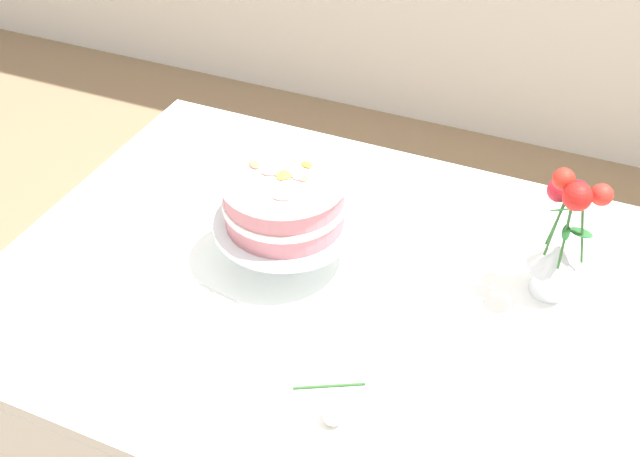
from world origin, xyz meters
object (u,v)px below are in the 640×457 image
Objects in this scene: layer_cake at (284,197)px; dining_table at (339,323)px; cake_stand at (285,227)px; flower_vase at (561,242)px; fallen_rose at (333,413)px.

dining_table is at bearing -19.47° from layer_cake.
dining_table is 4.83× the size of cake_stand.
dining_table is 5.64× the size of layer_cake.
flower_vase reaches higher than fallen_rose.
layer_cake is at bearing 126.06° from fallen_rose.
layer_cake reaches higher than dining_table.
layer_cake is at bearing 160.53° from dining_table.
flower_vase reaches higher than dining_table.
dining_table is at bearing -156.52° from flower_vase.
cake_stand is at bearing -167.47° from flower_vase.
cake_stand is 0.08m from layer_cake.
flower_vase is (0.52, 0.12, -0.03)m from layer_cake.
fallen_rose is (0.24, -0.34, -0.07)m from cake_stand.
cake_stand is 0.42m from fallen_rose.
layer_cake is at bearing -167.46° from flower_vase.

